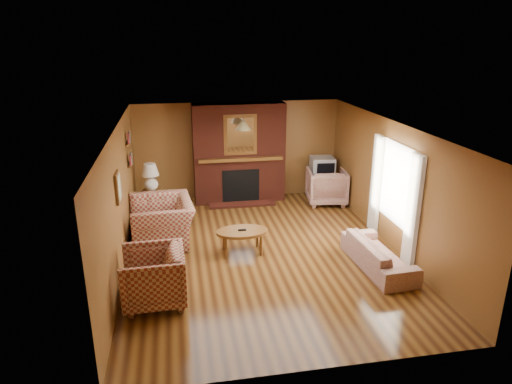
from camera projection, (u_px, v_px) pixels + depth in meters
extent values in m
plane|color=#3F210D|center=(262.00, 253.00, 8.62)|extent=(6.50, 6.50, 0.00)
plane|color=white|center=(263.00, 127.00, 7.84)|extent=(6.50, 6.50, 0.00)
plane|color=brown|center=(238.00, 151.00, 11.26)|extent=(6.50, 0.00, 6.50)
plane|color=brown|center=(317.00, 284.00, 5.21)|extent=(6.50, 0.00, 6.50)
plane|color=brown|center=(120.00, 201.00, 7.81)|extent=(0.00, 6.50, 6.50)
plane|color=brown|center=(392.00, 185.00, 8.65)|extent=(0.00, 6.50, 6.50)
cube|color=#531C12|center=(239.00, 153.00, 11.02)|extent=(2.20, 0.50, 2.40)
cube|color=black|center=(241.00, 185.00, 11.05)|extent=(0.90, 0.06, 0.80)
cube|color=#531C12|center=(242.00, 204.00, 11.03)|extent=(1.60, 0.35, 0.06)
cube|color=brown|center=(241.00, 159.00, 10.80)|extent=(2.00, 0.18, 0.08)
cube|color=brown|center=(240.00, 135.00, 10.64)|extent=(0.78, 0.05, 0.95)
cube|color=white|center=(240.00, 135.00, 10.61)|extent=(0.62, 0.02, 0.80)
cube|color=beige|center=(413.00, 211.00, 7.81)|extent=(0.08, 0.35, 2.00)
cube|color=beige|center=(376.00, 184.00, 9.20)|extent=(0.08, 0.35, 2.00)
cube|color=white|center=(396.00, 183.00, 8.43)|extent=(0.03, 1.10, 1.50)
cube|color=brown|center=(130.00, 164.00, 9.54)|extent=(0.06, 0.55, 0.04)
cube|color=brown|center=(128.00, 143.00, 9.39)|extent=(0.06, 0.55, 0.04)
cube|color=brown|center=(118.00, 187.00, 7.42)|extent=(0.04, 0.40, 0.50)
cube|color=beige|center=(119.00, 187.00, 7.43)|extent=(0.01, 0.32, 0.42)
cylinder|color=black|center=(243.00, 116.00, 10.04)|extent=(0.01, 0.01, 0.35)
cone|color=#AD7845|center=(243.00, 126.00, 10.11)|extent=(0.36, 0.36, 0.18)
imported|color=maroon|center=(162.00, 222.00, 8.93)|extent=(1.29, 1.44, 0.87)
imported|color=maroon|center=(153.00, 277.00, 6.89)|extent=(0.98, 0.95, 0.87)
imported|color=#B6AD8D|center=(379.00, 254.00, 8.01)|extent=(0.78, 1.77, 0.51)
imported|color=#B6AD8D|center=(326.00, 186.00, 11.08)|extent=(1.03, 1.06, 0.85)
ellipsoid|color=brown|center=(242.00, 232.00, 8.49)|extent=(0.97, 0.60, 0.05)
cube|color=black|center=(242.00, 230.00, 8.48)|extent=(0.15, 0.05, 0.02)
cylinder|color=brown|center=(257.00, 237.00, 8.80)|extent=(0.05, 0.05, 0.40)
cylinder|color=brown|center=(224.00, 240.00, 8.69)|extent=(0.05, 0.05, 0.40)
cylinder|color=brown|center=(261.00, 246.00, 8.44)|extent=(0.05, 0.05, 0.40)
cylinder|color=brown|center=(226.00, 249.00, 8.33)|extent=(0.05, 0.05, 0.40)
cube|color=brown|center=(153.00, 202.00, 10.46)|extent=(0.44, 0.44, 0.55)
sphere|color=white|center=(151.00, 184.00, 10.32)|extent=(0.31, 0.31, 0.31)
cylinder|color=black|center=(151.00, 177.00, 10.26)|extent=(0.03, 0.03, 0.10)
cone|color=white|center=(150.00, 169.00, 10.21)|extent=(0.39, 0.39, 0.27)
cube|color=black|center=(321.00, 188.00, 11.48)|extent=(0.51, 0.47, 0.53)
cube|color=#9B9EA2|center=(322.00, 167.00, 11.31)|extent=(0.61, 0.59, 0.52)
cube|color=black|center=(326.00, 171.00, 11.05)|extent=(0.43, 0.06, 0.37)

